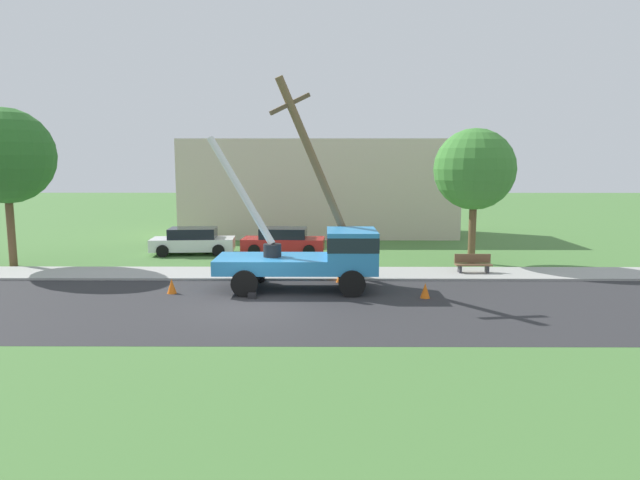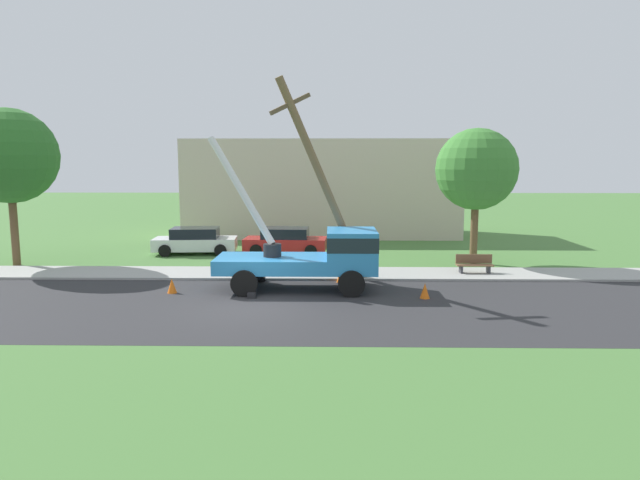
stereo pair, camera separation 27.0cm
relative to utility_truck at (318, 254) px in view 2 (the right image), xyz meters
name	(u,v)px [view 2 (the right image)]	position (x,y,z in m)	size (l,w,h in m)	color
ground_plane	(282,251)	(-2.22, 9.35, -1.41)	(120.00, 120.00, 0.00)	#477538
road_asphalt	(252,306)	(-2.22, -2.65, -1.40)	(80.00, 8.47, 0.01)	#2B2B2D
sidewalk_strip	(270,273)	(-2.22, 2.91, -1.36)	(80.00, 2.66, 0.10)	#9E9E99
utility_truck	(318,254)	(0.00, 0.00, 0.00)	(6.76, 3.20, 5.98)	#2D84C6
leaning_utility_pole	(323,181)	(0.16, 1.03, 2.80)	(3.99, 2.31, 8.26)	brown
traffic_cone_ahead	(425,291)	(3.93, -1.38, -1.13)	(0.36, 0.36, 0.56)	orange
traffic_cone_behind	(172,286)	(-5.55, -0.72, -1.13)	(0.36, 0.36, 0.56)	orange
traffic_cone_curbside	(341,276)	(0.90, 1.32, -1.13)	(0.36, 0.36, 0.56)	orange
parked_sedan_white	(195,241)	(-6.85, 8.47, -0.70)	(4.52, 2.23, 1.42)	silver
parked_sedan_red	(285,241)	(-1.97, 8.53, -0.70)	(4.48, 2.16, 1.42)	#B21E1E
park_bench	(474,265)	(6.84, 2.98, -0.95)	(1.60, 0.45, 0.90)	brown
roadside_tree_near	(9,156)	(-14.66, 4.87, 3.81)	(4.47, 4.47, 7.48)	brown
roadside_tree_far	(476,170)	(7.51, 5.85, 3.18)	(3.93, 3.93, 6.57)	brown
lowrise_building_backdrop	(322,188)	(-0.09, 16.81, 1.79)	(18.00, 6.00, 6.40)	beige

